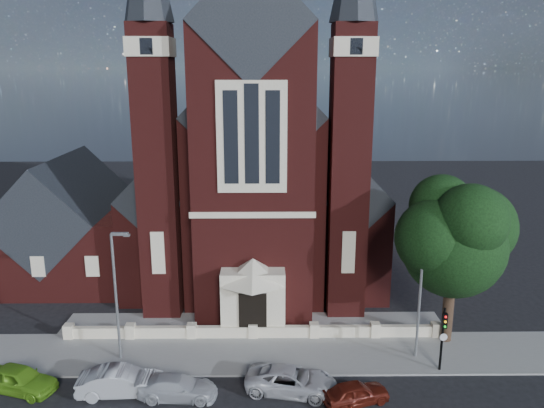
{
  "coord_description": "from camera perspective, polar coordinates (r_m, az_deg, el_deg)",
  "views": [
    {
      "loc": [
        0.92,
        -24.99,
        17.17
      ],
      "look_at": [
        1.3,
        12.0,
        7.7
      ],
      "focal_mm": 35.0,
      "sensor_mm": 36.0,
      "label": 1
    }
  ],
  "objects": [
    {
      "name": "ground",
      "position": [
        43.53,
        -1.77,
        -8.87
      ],
      "size": [
        120.0,
        120.0,
        0.0
      ],
      "primitive_type": "plane",
      "color": "black",
      "rests_on": "ground"
    },
    {
      "name": "pavement_strip",
      "position": [
        34.13,
        -2.13,
        -15.84
      ],
      "size": [
        60.0,
        5.0,
        0.12
      ],
      "primitive_type": "cube",
      "color": "gray",
      "rests_on": "ground"
    },
    {
      "name": "forecourt_paving",
      "position": [
        37.64,
        -1.97,
        -12.78
      ],
      "size": [
        26.0,
        3.0,
        0.14
      ],
      "primitive_type": "cube",
      "color": "gray",
      "rests_on": "ground"
    },
    {
      "name": "forecourt_wall",
      "position": [
        35.88,
        -2.05,
        -14.24
      ],
      "size": [
        24.0,
        0.4,
        0.9
      ],
      "primitive_type": "cube",
      "color": "beige",
      "rests_on": "ground"
    },
    {
      "name": "church",
      "position": [
        48.77,
        -1.66,
        3.75
      ],
      "size": [
        20.01,
        34.9,
        29.2
      ],
      "color": "#4C1614",
      "rests_on": "ground"
    },
    {
      "name": "parish_hall",
      "position": [
        48.03,
        -21.21,
        -2.53
      ],
      "size": [
        12.0,
        12.2,
        10.24
      ],
      "color": "#4C1614",
      "rests_on": "ground"
    },
    {
      "name": "street_tree",
      "position": [
        34.39,
        19.34,
        -3.75
      ],
      "size": [
        6.4,
        6.6,
        10.7
      ],
      "color": "black",
      "rests_on": "ground"
    },
    {
      "name": "street_lamp_left",
      "position": [
        32.81,
        -16.35,
        -8.78
      ],
      "size": [
        1.16,
        0.22,
        8.09
      ],
      "color": "gray",
      "rests_on": "ground"
    },
    {
      "name": "street_lamp_right",
      "position": [
        32.9,
        15.83,
        -8.68
      ],
      "size": [
        1.16,
        0.22,
        8.09
      ],
      "color": "gray",
      "rests_on": "ground"
    },
    {
      "name": "traffic_signal",
      "position": [
        32.65,
        17.94,
        -12.93
      ],
      "size": [
        0.28,
        0.42,
        4.0
      ],
      "color": "black",
      "rests_on": "ground"
    },
    {
      "name": "car_lime_van",
      "position": [
        33.44,
        -25.59,
        -16.63
      ],
      "size": [
        4.61,
        2.92,
        1.46
      ],
      "primitive_type": "imported",
      "rotation": [
        0.0,
        0.0,
        1.27
      ],
      "color": "#66AA22",
      "rests_on": "ground"
    },
    {
      "name": "car_silver_a",
      "position": [
        31.26,
        -15.94,
        -17.91
      ],
      "size": [
        4.7,
        1.91,
        1.52
      ],
      "primitive_type": "imported",
      "rotation": [
        0.0,
        0.0,
        1.64
      ],
      "color": "#ADB1B5",
      "rests_on": "ground"
    },
    {
      "name": "car_silver_b",
      "position": [
        30.42,
        -10.12,
        -18.85
      ],
      "size": [
        4.35,
        1.95,
        1.24
      ],
      "primitive_type": "imported",
      "rotation": [
        0.0,
        0.0,
        1.52
      ],
      "color": "silver",
      "rests_on": "ground"
    },
    {
      "name": "car_white_suv",
      "position": [
        30.42,
        2.08,
        -18.44
      ],
      "size": [
        5.33,
        3.21,
        1.38
      ],
      "primitive_type": "imported",
      "rotation": [
        0.0,
        0.0,
        1.38
      ],
      "color": "silver",
      "rests_on": "ground"
    },
    {
      "name": "car_dark_red",
      "position": [
        29.93,
        8.99,
        -19.42
      ],
      "size": [
        3.87,
        2.5,
        1.23
      ],
      "primitive_type": "imported",
      "rotation": [
        0.0,
        0.0,
        1.89
      ],
      "color": "#57180F",
      "rests_on": "ground"
    }
  ]
}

